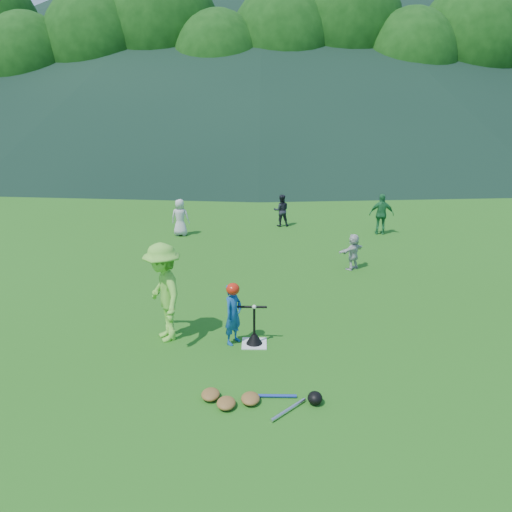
{
  "coord_description": "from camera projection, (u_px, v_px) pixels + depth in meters",
  "views": [
    {
      "loc": [
        0.14,
        -8.21,
        4.29
      ],
      "look_at": [
        0.0,
        2.5,
        0.9
      ],
      "focal_mm": 35.0,
      "sensor_mm": 36.0,
      "label": 1
    }
  ],
  "objects": [
    {
      "name": "tree_line",
      "position": [
        264.0,
        46.0,
        38.89
      ],
      "size": [
        70.04,
        11.4,
        14.82
      ],
      "color": "#382314",
      "rests_on": "ground"
    },
    {
      "name": "batter_gear",
      "position": [
        234.0,
        290.0,
        8.87
      ],
      "size": [
        0.73,
        0.26,
        0.5
      ],
      "color": "red",
      "rests_on": "ground"
    },
    {
      "name": "outfield_fence",
      "position": [
        261.0,
        151.0,
        35.6
      ],
      "size": [
        70.07,
        0.08,
        1.33
      ],
      "color": "gray",
      "rests_on": "ground"
    },
    {
      "name": "baseball",
      "position": [
        254.0,
        307.0,
        8.9
      ],
      "size": [
        0.08,
        0.08,
        0.08
      ],
      "primitive_type": "sphere",
      "color": "white",
      "rests_on": "batting_tee"
    },
    {
      "name": "fielder_d",
      "position": [
        353.0,
        252.0,
        13.0
      ],
      "size": [
        0.85,
        0.79,
        0.95
      ],
      "primitive_type": "imported",
      "rotation": [
        0.0,
        0.0,
        3.86
      ],
      "color": "silver",
      "rests_on": "ground"
    },
    {
      "name": "ground",
      "position": [
        254.0,
        344.0,
        9.12
      ],
      "size": [
        120.0,
        120.0,
        0.0
      ],
      "primitive_type": "plane",
      "color": "#256016",
      "rests_on": "ground"
    },
    {
      "name": "home_plate",
      "position": [
        254.0,
        344.0,
        9.12
      ],
      "size": [
        0.45,
        0.45,
        0.02
      ],
      "primitive_type": "cube",
      "color": "silver",
      "rests_on": "ground"
    },
    {
      "name": "fielder_c",
      "position": [
        382.0,
        214.0,
        16.32
      ],
      "size": [
        0.81,
        0.4,
        1.34
      ],
      "primitive_type": "imported",
      "rotation": [
        0.0,
        0.0,
        3.05
      ],
      "color": "#22713A",
      "rests_on": "ground"
    },
    {
      "name": "adult_coach",
      "position": [
        163.0,
        292.0,
        9.06
      ],
      "size": [
        1.14,
        1.37,
        1.85
      ],
      "primitive_type": "imported",
      "rotation": [
        0.0,
        0.0,
        -1.12
      ],
      "color": "#74CB3B",
      "rests_on": "ground"
    },
    {
      "name": "batter_child",
      "position": [
        233.0,
        314.0,
        9.01
      ],
      "size": [
        0.45,
        0.5,
        1.14
      ],
      "primitive_type": "imported",
      "rotation": [
        0.0,
        0.0,
        0.99
      ],
      "color": "#14498E",
      "rests_on": "ground"
    },
    {
      "name": "fielder_b",
      "position": [
        281.0,
        210.0,
        17.39
      ],
      "size": [
        0.58,
        0.47,
        1.12
      ],
      "primitive_type": "imported",
      "rotation": [
        0.0,
        0.0,
        3.23
      ],
      "color": "black",
      "rests_on": "ground"
    },
    {
      "name": "distant_hills",
      "position": [
        216.0,
        31.0,
        82.68
      ],
      "size": [
        155.0,
        140.0,
        32.0
      ],
      "color": "black",
      "rests_on": "ground"
    },
    {
      "name": "fielder_a",
      "position": [
        180.0,
        217.0,
        16.18
      ],
      "size": [
        0.63,
        0.44,
        1.2
      ],
      "primitive_type": "imported",
      "rotation": [
        0.0,
        0.0,
        3.03
      ],
      "color": "#BDBDBD",
      "rests_on": "ground"
    },
    {
      "name": "equipment_pile",
      "position": [
        250.0,
        399.0,
        7.34
      ],
      "size": [
        1.8,
        0.77,
        0.19
      ],
      "color": "olive",
      "rests_on": "ground"
    },
    {
      "name": "batting_tee",
      "position": [
        254.0,
        338.0,
        9.08
      ],
      "size": [
        0.3,
        0.3,
        0.68
      ],
      "color": "black",
      "rests_on": "home_plate"
    }
  ]
}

